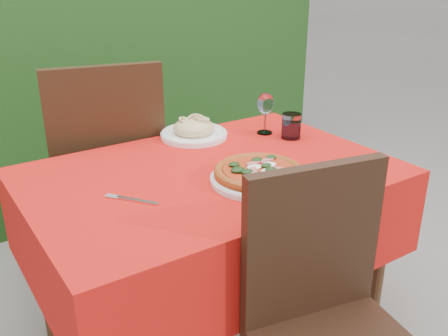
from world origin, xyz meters
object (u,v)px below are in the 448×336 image
wine_glass (265,105)px  chair_near (329,314)px  pasta_plate (194,131)px  chair_far (107,162)px  water_glass (291,127)px  fork (137,200)px  pizza_plate (259,174)px

wine_glass → chair_near: bearing=-116.4°
chair_near → wine_glass: chair_near is taller
chair_near → pasta_plate: chair_near is taller
chair_far → water_glass: (0.61, -0.52, 0.19)m
pasta_plate → fork: size_ratio=1.42×
chair_near → pizza_plate: size_ratio=2.72×
fork → wine_glass: bearing=-13.6°
chair_near → fork: 0.64m
pasta_plate → chair_far: bearing=134.0°
wine_glass → fork: 0.79m
chair_far → water_glass: bearing=152.1°
pizza_plate → fork: (-0.39, 0.09, -0.02)m
pizza_plate → water_glass: bearing=36.3°
pasta_plate → wine_glass: bearing=-24.0°
chair_near → pasta_plate: (0.13, 0.94, 0.24)m
chair_far → pizza_plate: chair_far is taller
chair_near → pizza_plate: bearing=91.0°
pasta_plate → wine_glass: size_ratio=1.58×
pasta_plate → wine_glass: wine_glass is taller
chair_near → wine_glass: 0.97m
chair_far → fork: (-0.17, -0.71, 0.15)m
water_glass → wine_glass: wine_glass is taller
pizza_plate → water_glass: water_glass is taller
wine_glass → chair_far: bearing=143.4°
chair_near → fork: (-0.32, 0.52, 0.22)m
wine_glass → pizza_plate: bearing=-130.2°
pasta_plate → wine_glass: 0.32m
chair_far → wine_glass: 0.74m
chair_near → pasta_plate: 0.98m
fork → pasta_plate: bearing=7.3°
pizza_plate → pasta_plate: (0.05, 0.51, 0.00)m
chair_near → water_glass: 0.88m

